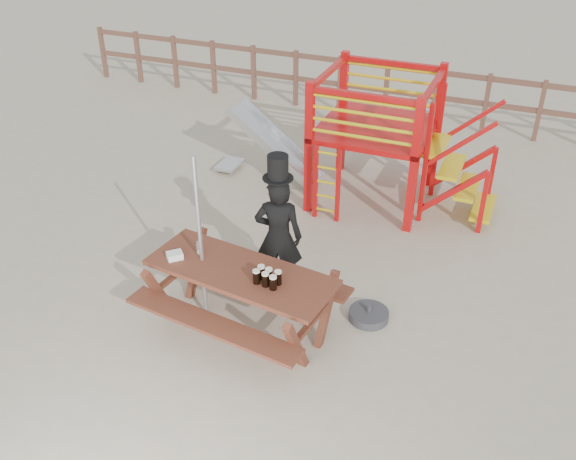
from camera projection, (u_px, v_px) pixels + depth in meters
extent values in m
plane|color=#B4A58C|center=(272.00, 325.00, 7.81)|extent=(60.00, 60.00, 0.00)
cube|color=brown|center=(413.00, 69.00, 12.72)|extent=(15.00, 0.06, 0.10)
cube|color=brown|center=(410.00, 94.00, 12.99)|extent=(15.00, 0.06, 0.10)
cube|color=brown|center=(103.00, 52.00, 15.42)|extent=(0.09, 0.09, 1.20)
cube|color=brown|center=(138.00, 57.00, 15.09)|extent=(0.09, 0.09, 1.20)
cube|color=brown|center=(175.00, 62.00, 14.77)|extent=(0.09, 0.09, 1.20)
cube|color=brown|center=(214.00, 67.00, 14.45)|extent=(0.09, 0.09, 1.20)
cube|color=brown|center=(254.00, 73.00, 14.12)|extent=(0.09, 0.09, 1.20)
cube|color=brown|center=(296.00, 78.00, 13.80)|extent=(0.09, 0.09, 1.20)
cube|color=brown|center=(340.00, 84.00, 13.47)|extent=(0.09, 0.09, 1.20)
cube|color=brown|center=(386.00, 91.00, 13.15)|extent=(0.09, 0.09, 1.20)
cube|color=brown|center=(435.00, 97.00, 12.82)|extent=(0.09, 0.09, 1.20)
cube|color=brown|center=(486.00, 104.00, 12.50)|extent=(0.09, 0.09, 1.20)
cube|color=brown|center=(540.00, 111.00, 12.18)|extent=(0.09, 0.09, 1.20)
cube|color=#B70C0D|center=(309.00, 149.00, 9.65)|extent=(0.12, 0.12, 2.10)
cube|color=#B70C0D|center=(414.00, 167.00, 9.13)|extent=(0.12, 0.12, 2.10)
cube|color=#B70C0D|center=(343.00, 113.00, 10.90)|extent=(0.12, 0.12, 2.10)
cube|color=#B70C0D|center=(436.00, 127.00, 10.38)|extent=(0.12, 0.12, 2.10)
cube|color=#B70C0D|center=(376.00, 129.00, 9.94)|extent=(1.72, 1.72, 0.08)
cube|color=#B70C0D|center=(364.00, 96.00, 8.89)|extent=(1.60, 0.08, 0.08)
cube|color=#B70C0D|center=(393.00, 63.00, 10.14)|extent=(1.60, 0.08, 0.08)
cube|color=#B70C0D|center=(329.00, 72.00, 9.77)|extent=(0.08, 1.60, 0.08)
cube|color=#B70C0D|center=(433.00, 85.00, 9.25)|extent=(0.08, 1.60, 0.08)
cylinder|color=gold|center=(362.00, 137.00, 9.21)|extent=(1.50, 0.05, 0.05)
cylinder|color=gold|center=(390.00, 101.00, 10.47)|extent=(1.50, 0.05, 0.05)
cylinder|color=gold|center=(362.00, 126.00, 9.12)|extent=(1.50, 0.05, 0.05)
cylinder|color=gold|center=(391.00, 90.00, 10.37)|extent=(1.50, 0.05, 0.05)
cylinder|color=gold|center=(363.00, 114.00, 9.02)|extent=(1.50, 0.05, 0.05)
cylinder|color=gold|center=(392.00, 79.00, 10.28)|extent=(1.50, 0.05, 0.05)
cylinder|color=gold|center=(364.00, 101.00, 8.93)|extent=(1.50, 0.05, 0.05)
cylinder|color=gold|center=(393.00, 68.00, 10.18)|extent=(1.50, 0.05, 0.05)
cube|color=#B70C0D|center=(316.00, 182.00, 9.71)|extent=(0.06, 0.06, 1.20)
cube|color=#B70C0D|center=(338.00, 186.00, 9.60)|extent=(0.06, 0.06, 1.20)
cylinder|color=gold|center=(326.00, 210.00, 9.89)|extent=(0.36, 0.04, 0.04)
cylinder|color=gold|center=(326.00, 196.00, 9.77)|extent=(0.36, 0.04, 0.04)
cylinder|color=gold|center=(327.00, 182.00, 9.64)|extent=(0.36, 0.04, 0.04)
cylinder|color=gold|center=(327.00, 168.00, 9.51)|extent=(0.36, 0.04, 0.04)
cylinder|color=gold|center=(328.00, 153.00, 9.38)|extent=(0.36, 0.04, 0.04)
cube|color=gold|center=(436.00, 145.00, 9.69)|extent=(0.30, 0.90, 0.06)
cube|color=gold|center=(452.00, 166.00, 9.76)|extent=(0.30, 0.90, 0.06)
cube|color=gold|center=(468.00, 187.00, 9.83)|extent=(0.30, 0.90, 0.06)
cube|color=gold|center=(483.00, 208.00, 9.90)|extent=(0.30, 0.90, 0.06)
cube|color=#B70C0D|center=(453.00, 191.00, 9.46)|extent=(0.95, 0.08, 0.86)
cube|color=#B70C0D|center=(463.00, 166.00, 10.17)|extent=(0.95, 0.08, 0.86)
cube|color=silver|center=(276.00, 146.00, 10.79)|extent=(1.53, 0.55, 1.21)
cube|color=silver|center=(269.00, 150.00, 10.56)|extent=(1.58, 0.04, 1.28)
cube|color=silver|center=(282.00, 137.00, 10.99)|extent=(1.58, 0.04, 1.28)
cube|color=silver|center=(229.00, 164.00, 11.36)|extent=(0.35, 0.55, 0.05)
cube|color=brown|center=(240.00, 272.00, 7.34)|extent=(2.30, 1.10, 0.06)
cube|color=brown|center=(211.00, 324.00, 7.06)|extent=(2.23, 0.59, 0.04)
cube|color=brown|center=(268.00, 269.00, 7.96)|extent=(2.23, 0.59, 0.04)
cube|color=brown|center=(179.00, 278.00, 7.96)|extent=(0.26, 1.33, 0.79)
cube|color=brown|center=(312.00, 328.00, 7.17)|extent=(0.26, 1.33, 0.79)
imported|color=black|center=(279.00, 237.00, 7.97)|extent=(0.68, 0.54, 1.65)
cube|color=#0C830B|center=(280.00, 218.00, 7.98)|extent=(0.07, 0.03, 0.38)
cylinder|color=black|center=(278.00, 178.00, 7.54)|extent=(0.37, 0.37, 0.01)
cylinder|color=black|center=(278.00, 167.00, 7.46)|extent=(0.25, 0.25, 0.29)
cube|color=white|center=(279.00, 154.00, 7.51)|extent=(0.13, 0.04, 0.03)
cylinder|color=#B2B2B7|center=(201.00, 242.00, 7.38)|extent=(0.05, 0.05, 2.19)
cylinder|color=#36363B|center=(369.00, 315.00, 7.89)|extent=(0.49, 0.49, 0.11)
cylinder|color=#36363B|center=(369.00, 308.00, 7.83)|extent=(0.06, 0.06, 0.09)
cube|color=white|center=(175.00, 256.00, 7.50)|extent=(0.23, 0.23, 0.08)
cylinder|color=black|center=(257.00, 277.00, 7.08)|extent=(0.08, 0.08, 0.15)
cylinder|color=#F3E6C7|center=(256.00, 271.00, 7.03)|extent=(0.08, 0.08, 0.02)
cylinder|color=black|center=(265.00, 280.00, 7.03)|extent=(0.08, 0.08, 0.15)
cylinder|color=#F3E6C7|center=(265.00, 274.00, 6.99)|extent=(0.08, 0.08, 0.02)
cylinder|color=black|center=(273.00, 283.00, 6.98)|extent=(0.08, 0.08, 0.15)
cylinder|color=#F3E6C7|center=(273.00, 277.00, 6.94)|extent=(0.08, 0.08, 0.02)
cylinder|color=black|center=(261.00, 273.00, 7.15)|extent=(0.08, 0.08, 0.15)
cylinder|color=#F3E6C7|center=(261.00, 267.00, 7.10)|extent=(0.08, 0.08, 0.02)
cylinder|color=black|center=(269.00, 276.00, 7.10)|extent=(0.08, 0.08, 0.15)
cylinder|color=#F3E6C7|center=(269.00, 269.00, 7.06)|extent=(0.08, 0.08, 0.02)
cylinder|color=black|center=(278.00, 278.00, 7.06)|extent=(0.08, 0.08, 0.15)
cylinder|color=#F3E6C7|center=(278.00, 272.00, 7.02)|extent=(0.08, 0.08, 0.02)
cylinder|color=silver|center=(200.00, 248.00, 7.58)|extent=(0.08, 0.08, 0.15)
cylinder|color=#F3E6C7|center=(200.00, 252.00, 7.62)|extent=(0.07, 0.07, 0.02)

